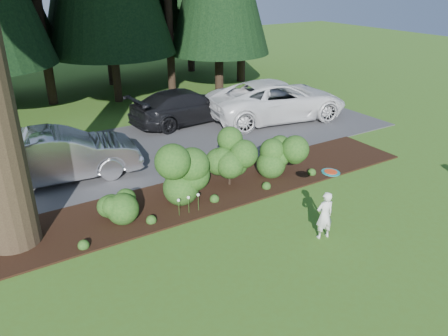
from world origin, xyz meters
name	(u,v)px	position (x,y,z in m)	size (l,w,h in m)	color
ground	(247,254)	(0.00, 0.00, 0.00)	(80.00, 80.00, 0.00)	#3D611B
mulch_bed	(185,198)	(0.00, 3.25, 0.03)	(16.00, 2.50, 0.05)	black
driveway	(133,153)	(0.00, 7.50, 0.01)	(22.00, 6.00, 0.03)	#38383A
shrub_row	(209,170)	(0.77, 3.14, 0.81)	(6.53, 1.60, 1.61)	#1B4615
lily_cluster	(188,198)	(-0.30, 2.40, 0.50)	(0.69, 0.09, 0.57)	#1B4615
car_silver_wagon	(59,155)	(-2.76, 6.51, 0.85)	(1.74, 5.00, 1.65)	#B5B5BA
car_white_suv	(277,100)	(7.07, 7.90, 0.90)	(2.90, 6.30, 1.75)	white
car_dark_suv	(186,106)	(3.35, 9.64, 0.76)	(2.06, 5.06, 1.47)	black
child	(325,215)	(2.04, -0.40, 0.64)	(0.46, 0.30, 1.27)	white
frisbee	(331,172)	(2.41, -0.10, 1.60)	(0.46, 0.46, 0.06)	#167979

